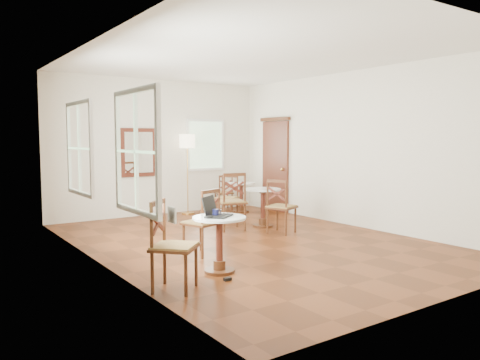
% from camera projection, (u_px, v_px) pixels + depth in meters
% --- Properties ---
extents(ground, '(7.00, 7.00, 0.00)m').
position_uv_depth(ground, '(250.00, 241.00, 7.84)').
color(ground, '#5D290F').
rests_on(ground, ground).
extents(room_shell, '(5.02, 7.02, 3.01)m').
position_uv_depth(room_shell, '(238.00, 127.00, 7.86)').
color(room_shell, silver).
rests_on(room_shell, ground).
extents(cafe_table_near, '(0.68, 0.68, 0.72)m').
position_uv_depth(cafe_table_near, '(219.00, 238.00, 5.98)').
color(cafe_table_near, '#4D2813').
rests_on(cafe_table_near, ground).
extents(cafe_table_mid, '(0.70, 0.70, 0.74)m').
position_uv_depth(cafe_table_mid, '(263.00, 203.00, 9.13)').
color(cafe_table_mid, '#4D2813').
rests_on(cafe_table_mid, ground).
extents(cafe_table_back, '(0.65, 0.65, 0.68)m').
position_uv_depth(cafe_table_back, '(241.00, 194.00, 10.96)').
color(cafe_table_back, '#4D2813').
rests_on(cafe_table_back, ground).
extents(chair_near_a, '(0.56, 0.56, 0.97)m').
position_uv_depth(chair_near_a, '(203.00, 222.00, 6.89)').
color(chair_near_a, '#4D2813').
rests_on(chair_near_a, ground).
extents(chair_near_b, '(0.66, 0.66, 1.01)m').
position_uv_depth(chair_near_b, '(172.00, 246.00, 5.28)').
color(chair_near_b, '#4D2813').
rests_on(chair_near_b, ground).
extents(chair_mid_a, '(0.60, 0.60, 1.08)m').
position_uv_depth(chair_mid_a, '(231.00, 201.00, 8.78)').
color(chair_mid_a, '#4D2813').
rests_on(chair_mid_a, ground).
extents(chair_mid_b, '(0.59, 0.59, 0.98)m').
position_uv_depth(chair_mid_b, '(281.00, 206.00, 8.46)').
color(chair_mid_b, '#4D2813').
rests_on(chair_mid_b, ground).
extents(chair_back_a, '(0.47, 0.47, 0.84)m').
position_uv_depth(chair_back_a, '(224.00, 192.00, 11.31)').
color(chair_back_a, '#4D2813').
rests_on(chair_back_a, ground).
extents(chair_back_b, '(0.59, 0.59, 0.92)m').
position_uv_depth(chair_back_b, '(227.00, 197.00, 10.00)').
color(chair_back_b, '#4D2813').
rests_on(chair_back_b, ground).
extents(floor_lamp, '(0.35, 0.35, 1.80)m').
position_uv_depth(floor_lamp, '(187.00, 147.00, 10.59)').
color(floor_lamp, '#BF8C3F').
rests_on(floor_lamp, ground).
extents(laptop, '(0.46, 0.44, 0.25)m').
position_uv_depth(laptop, '(215.00, 212.00, 5.98)').
color(laptop, black).
rests_on(laptop, cafe_table_near).
extents(mouse, '(0.12, 0.10, 0.04)m').
position_uv_depth(mouse, '(209.00, 217.00, 5.82)').
color(mouse, black).
rests_on(mouse, cafe_table_near).
extents(navy_mug, '(0.12, 0.08, 0.10)m').
position_uv_depth(navy_mug, '(216.00, 213.00, 5.94)').
color(navy_mug, black).
rests_on(navy_mug, cafe_table_near).
extents(water_glass, '(0.05, 0.05, 0.09)m').
position_uv_depth(water_glass, '(220.00, 213.00, 5.96)').
color(water_glass, white).
rests_on(water_glass, cafe_table_near).
extents(power_adapter, '(0.09, 0.06, 0.04)m').
position_uv_depth(power_adapter, '(227.00, 279.00, 5.67)').
color(power_adapter, black).
rests_on(power_adapter, ground).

